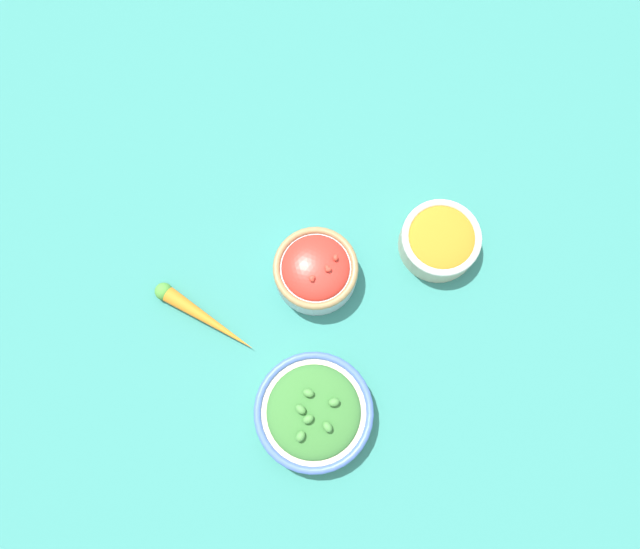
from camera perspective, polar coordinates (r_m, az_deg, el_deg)
The scene contains 5 objects.
ground_plane at distance 1.07m, azimuth -0.00°, elevation -0.37°, with size 3.00×3.00×0.00m, color #337F75.
bowl_cherry_tomatoes at distance 1.04m, azimuth -0.28°, elevation 0.56°, with size 0.14×0.14×0.08m.
bowl_carrots at distance 1.08m, azimuth 10.92°, elevation 3.12°, with size 0.13×0.13×0.06m.
bowl_broccoli at distance 1.01m, azimuth -0.57°, elevation -12.46°, with size 0.19×0.19×0.07m.
loose_carrot at distance 1.06m, azimuth -10.75°, elevation -3.73°, with size 0.04×0.20×0.03m.
Camera 1 is at (0.20, 0.15, 1.04)m, focal length 35.00 mm.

